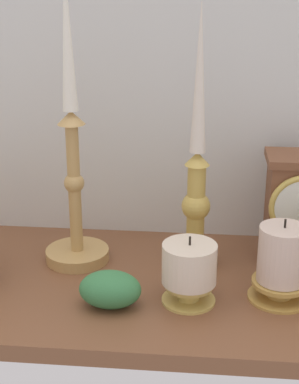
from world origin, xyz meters
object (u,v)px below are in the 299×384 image
mantel_clock (299,208)px  pillar_candle_near_clock (282,264)px  pillar_candle_front (189,270)px  candlestick_tall_center (74,175)px  candlestick_tall_left (197,182)px

mantel_clock → pillar_candle_near_clock: 13.22cm
pillar_candle_front → pillar_candle_near_clock: pillar_candle_near_clock is taller
candlestick_tall_center → pillar_candle_near_clock: bearing=-16.2°
candlestick_tall_center → pillar_candle_front: size_ratio=4.64×
candlestick_tall_left → pillar_candle_near_clock: size_ratio=3.34×
candlestick_tall_left → pillar_candle_near_clock: 17.33cm
candlestick_tall_left → pillar_candle_near_clock: (12.11, -9.24, -8.26)cm
candlestick_tall_left → candlestick_tall_center: bearing=-178.9°
candlestick_tall_center → candlestick_tall_left: bearing=1.1°
mantel_clock → pillar_candle_near_clock: (-3.62, -12.20, -3.57)cm
mantel_clock → candlestick_tall_center: size_ratio=0.38×
mantel_clock → candlestick_tall_center: candlestick_tall_center is taller
mantel_clock → candlestick_tall_left: candlestick_tall_left is taller
mantel_clock → pillar_candle_near_clock: size_ratio=1.44×
mantel_clock → candlestick_tall_center: (-34.21, -3.31, 5.31)cm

